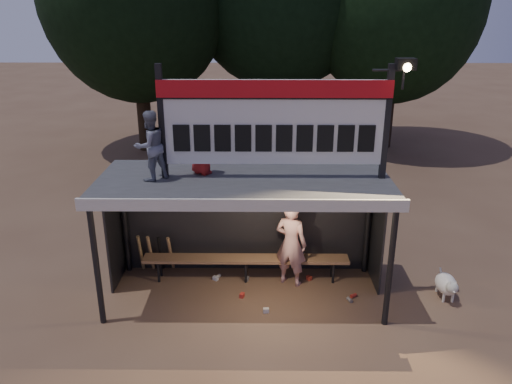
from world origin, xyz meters
TOP-DOWN VIEW (x-y plane):
  - ground at (0.00, 0.00)m, footprint 80.00×80.00m
  - player at (0.86, 0.42)m, footprint 0.73×0.63m
  - child_a at (-1.54, -0.13)m, footprint 0.72×0.72m
  - child_b at (-0.74, 0.19)m, footprint 0.56×0.55m
  - dugout_shelter at (0.00, 0.24)m, footprint 5.10×2.08m
  - scoreboard_assembly at (0.56, -0.01)m, footprint 4.10×0.27m
  - bench at (0.00, 0.55)m, footprint 4.00×0.35m
  - tree_right at (5.00, 10.50)m, footprint 6.08×6.08m
  - dog at (3.71, -0.08)m, footprint 0.36×0.81m
  - bats at (-1.82, 0.82)m, footprint 0.68×0.35m
  - litter at (0.54, 0.14)m, footprint 2.74×1.28m

SIDE VIEW (x-z plane):
  - ground at x=0.00m, z-range 0.00..0.00m
  - litter at x=0.54m, z-range 0.00..0.08m
  - dog at x=3.71m, z-range 0.03..0.53m
  - bats at x=-1.82m, z-range 0.01..0.85m
  - bench at x=0.00m, z-range 0.19..0.67m
  - player at x=0.86m, z-range 0.00..1.70m
  - dugout_shelter at x=0.00m, z-range 0.69..3.01m
  - child_b at x=-0.74m, z-range 2.32..3.29m
  - child_a at x=-1.54m, z-range 2.32..3.49m
  - scoreboard_assembly at x=0.56m, z-range 2.33..4.32m
  - tree_right at x=5.00m, z-range 0.83..9.55m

